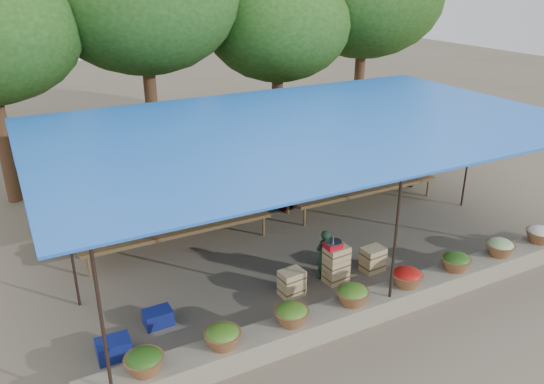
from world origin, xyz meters
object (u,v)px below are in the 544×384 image
weighing_scale (333,244)px  blue_crate_front (114,349)px  crate_counter (335,268)px  vendor_seated (324,254)px  blue_crate_back (158,317)px

weighing_scale → blue_crate_front: bearing=-177.1°
crate_counter → vendor_seated: bearing=112.4°
vendor_seated → crate_counter: bearing=107.3°
crate_counter → vendor_seated: 0.34m
weighing_scale → blue_crate_front: size_ratio=0.65×
weighing_scale → blue_crate_front: (-4.26, -0.21, -0.69)m
crate_counter → vendor_seated: vendor_seated is taller
vendor_seated → blue_crate_back: size_ratio=2.16×
crate_counter → vendor_seated: size_ratio=2.30×
blue_crate_front → weighing_scale: bearing=4.1°
weighing_scale → crate_counter: bearing=-0.0°
vendor_seated → blue_crate_back: 3.39m
weighing_scale → blue_crate_back: 3.48m
crate_counter → weighing_scale: (-0.07, 0.00, 0.54)m
crate_counter → blue_crate_front: size_ratio=4.50×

